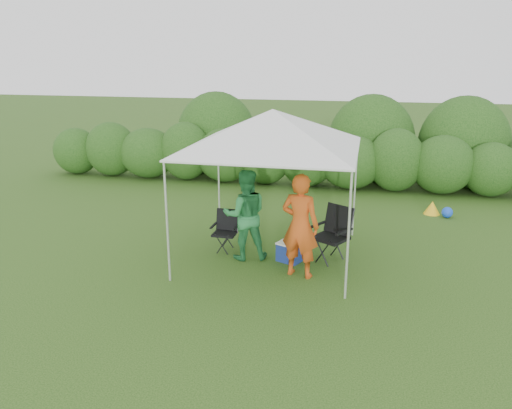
% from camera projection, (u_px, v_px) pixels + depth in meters
% --- Properties ---
extents(ground, '(70.00, 70.00, 0.00)m').
position_uv_depth(ground, '(266.00, 265.00, 9.28)').
color(ground, '#365B1C').
extents(hedge, '(16.77, 1.53, 1.80)m').
position_uv_depth(hedge, '(311.00, 159.00, 14.62)').
color(hedge, '#2A541A').
rests_on(hedge, ground).
extents(canopy, '(3.10, 3.10, 2.83)m').
position_uv_depth(canopy, '(272.00, 129.00, 9.04)').
color(canopy, silver).
rests_on(canopy, ground).
extents(chair_right, '(0.82, 0.80, 1.05)m').
position_uv_depth(chair_right, '(334.00, 230.00, 9.39)').
color(chair_right, black).
rests_on(chair_right, ground).
extents(chair_left, '(0.51, 0.46, 0.81)m').
position_uv_depth(chair_left, '(226.00, 228.00, 9.93)').
color(chair_left, black).
rests_on(chair_left, ground).
extents(man, '(0.76, 0.59, 1.86)m').
position_uv_depth(man, '(300.00, 226.00, 8.61)').
color(man, '#CB4C17').
rests_on(man, ground).
extents(woman, '(1.01, 0.89, 1.74)m').
position_uv_depth(woman, '(245.00, 215.00, 9.39)').
color(woman, '#287D41').
rests_on(woman, ground).
extents(cooler, '(0.53, 0.47, 0.37)m').
position_uv_depth(cooler, '(289.00, 252.00, 9.42)').
color(cooler, navy).
rests_on(cooler, ground).
extents(bottle, '(0.06, 0.06, 0.23)m').
position_uv_depth(bottle, '(293.00, 238.00, 9.29)').
color(bottle, '#592D0C').
rests_on(bottle, cooler).
extents(lawn_toy, '(0.65, 0.55, 0.33)m').
position_uv_depth(lawn_toy, '(436.00, 209.00, 12.16)').
color(lawn_toy, yellow).
rests_on(lawn_toy, ground).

